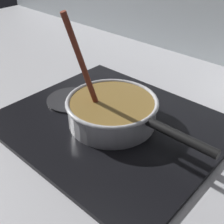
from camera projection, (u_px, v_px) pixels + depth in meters
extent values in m
cube|color=#B7B7BC|center=(16.00, 149.00, 0.74)|extent=(2.40, 1.60, 0.04)
cube|color=black|center=(112.00, 124.00, 0.78)|extent=(0.56, 0.48, 0.01)
torus|color=#592D0C|center=(112.00, 121.00, 0.78)|extent=(0.16, 0.16, 0.01)
cylinder|color=#262628|center=(71.00, 100.00, 0.87)|extent=(0.14, 0.14, 0.01)
cylinder|color=silver|center=(112.00, 112.00, 0.76)|extent=(0.23, 0.23, 0.06)
cylinder|color=olive|center=(112.00, 111.00, 0.76)|extent=(0.22, 0.22, 0.06)
torus|color=silver|center=(112.00, 102.00, 0.74)|extent=(0.24, 0.24, 0.01)
cylinder|color=black|center=(181.00, 137.00, 0.64)|extent=(0.18, 0.02, 0.02)
cylinder|color=#EDD88C|center=(105.00, 97.00, 0.78)|extent=(0.03, 0.03, 0.01)
cylinder|color=#EDD88C|center=(86.00, 108.00, 0.74)|extent=(0.03, 0.03, 0.01)
cylinder|color=beige|center=(146.00, 108.00, 0.74)|extent=(0.03, 0.03, 0.01)
cylinder|color=beige|center=(92.00, 116.00, 0.71)|extent=(0.04, 0.04, 0.01)
cylinder|color=#EDD88C|center=(109.00, 112.00, 0.72)|extent=(0.03, 0.03, 0.01)
cylinder|color=#EDD88C|center=(129.00, 117.00, 0.70)|extent=(0.03, 0.03, 0.01)
cylinder|color=maroon|center=(82.00, 64.00, 0.68)|extent=(0.05, 0.08, 0.25)
cube|color=brown|center=(97.00, 106.00, 0.75)|extent=(0.05, 0.05, 0.01)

